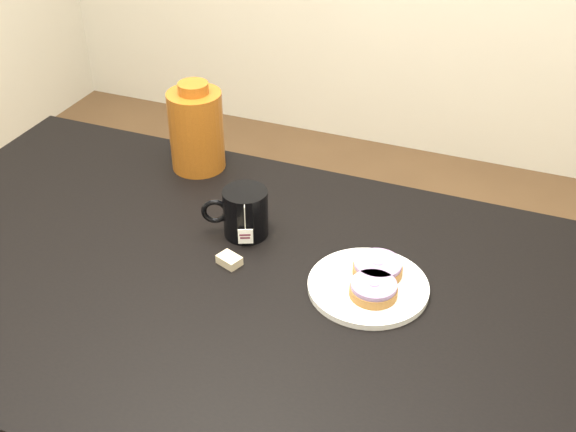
{
  "coord_description": "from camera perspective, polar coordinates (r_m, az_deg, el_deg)",
  "views": [
    {
      "loc": [
        0.55,
        -0.95,
        1.62
      ],
      "look_at": [
        0.11,
        0.16,
        0.81
      ],
      "focal_mm": 45.0,
      "sensor_mm": 36.0,
      "label": 1
    }
  ],
  "objects": [
    {
      "name": "table",
      "position": [
        1.45,
        -6.38,
        -6.98
      ],
      "size": [
        1.4,
        0.9,
        0.75
      ],
      "color": "black",
      "rests_on": "ground_plane"
    },
    {
      "name": "plate",
      "position": [
        1.36,
        6.35,
        -5.48
      ],
      "size": [
        0.23,
        0.23,
        0.02
      ],
      "color": "white",
      "rests_on": "table"
    },
    {
      "name": "bagel_back",
      "position": [
        1.37,
        7.09,
        -4.08
      ],
      "size": [
        0.11,
        0.11,
        0.03
      ],
      "color": "brown",
      "rests_on": "plate"
    },
    {
      "name": "bagel_front",
      "position": [
        1.32,
        6.77,
        -5.76
      ],
      "size": [
        0.12,
        0.12,
        0.03
      ],
      "color": "brown",
      "rests_on": "plate"
    },
    {
      "name": "mug",
      "position": [
        1.47,
        -3.47,
        0.28
      ],
      "size": [
        0.15,
        0.12,
        0.1
      ],
      "rotation": [
        0.0,
        0.0,
        0.41
      ],
      "color": "black",
      "rests_on": "table"
    },
    {
      "name": "teabag_pouch",
      "position": [
        1.41,
        -4.66,
        -3.5
      ],
      "size": [
        0.05,
        0.05,
        0.02
      ],
      "primitive_type": "cube",
      "rotation": [
        0.0,
        0.0,
        -0.36
      ],
      "color": "#C6B793",
      "rests_on": "table"
    },
    {
      "name": "bagel_package",
      "position": [
        1.69,
        -7.25,
        6.82
      ],
      "size": [
        0.16,
        0.16,
        0.21
      ],
      "rotation": [
        0.0,
        0.0,
        0.39
      ],
      "color": "#6A320D",
      "rests_on": "table"
    }
  ]
}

